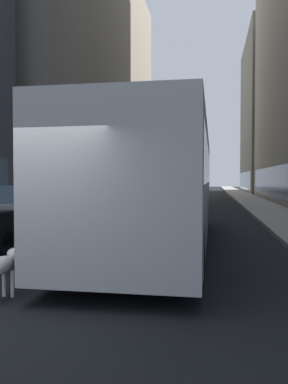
{
  "coord_description": "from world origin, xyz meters",
  "views": [
    {
      "loc": [
        2.6,
        -4.62,
        1.8
      ],
      "look_at": [
        0.48,
        7.54,
        1.4
      ],
      "focal_mm": 36.77,
      "sensor_mm": 36.0,
      "label": 1
    }
  ],
  "objects_px": {
    "box_truck": "(173,181)",
    "dalmatian_dog": "(3,265)",
    "transit_bus": "(161,180)",
    "car_grey_wagon": "(168,187)",
    "car_blue_hatchback": "(107,198)",
    "car_silver_sedan": "(41,210)"
  },
  "relations": [
    {
      "from": "box_truck",
      "to": "dalmatian_dog",
      "type": "distance_m",
      "value": 32.91
    },
    {
      "from": "box_truck",
      "to": "transit_bus",
      "type": "bearing_deg",
      "value": -85.02
    },
    {
      "from": "car_grey_wagon",
      "to": "dalmatian_dog",
      "type": "bearing_deg",
      "value": -86.89
    },
    {
      "from": "car_grey_wagon",
      "to": "box_truck",
      "type": "bearing_deg",
      "value": -80.85
    },
    {
      "from": "box_truck",
      "to": "car_blue_hatchback",
      "type": "bearing_deg",
      "value": -94.94
    },
    {
      "from": "transit_bus",
      "to": "car_grey_wagon",
      "type": "distance_m",
      "value": 37.68
    },
    {
      "from": "car_grey_wagon",
      "to": "box_truck",
      "type": "relative_size",
      "value": 0.64
    },
    {
      "from": "transit_bus",
      "to": "car_silver_sedan",
      "type": "bearing_deg",
      "value": 165.13
    },
    {
      "from": "transit_bus",
      "to": "car_silver_sedan",
      "type": "relative_size",
      "value": 2.87
    },
    {
      "from": "car_blue_hatchback",
      "to": "dalmatian_dog",
      "type": "relative_size",
      "value": 4.18
    },
    {
      "from": "transit_bus",
      "to": "car_grey_wagon",
      "type": "height_order",
      "value": "transit_bus"
    },
    {
      "from": "transit_bus",
      "to": "dalmatian_dog",
      "type": "height_order",
      "value": "transit_bus"
    },
    {
      "from": "car_grey_wagon",
      "to": "transit_bus",
      "type": "bearing_deg",
      "value": -83.9
    },
    {
      "from": "transit_bus",
      "to": "car_silver_sedan",
      "type": "distance_m",
      "value": 4.25
    },
    {
      "from": "car_silver_sedan",
      "to": "transit_bus",
      "type": "bearing_deg",
      "value": -14.87
    },
    {
      "from": "car_blue_hatchback",
      "to": "box_truck",
      "type": "distance_m",
      "value": 18.58
    },
    {
      "from": "car_blue_hatchback",
      "to": "car_grey_wagon",
      "type": "bearing_deg",
      "value": 90.0
    },
    {
      "from": "transit_bus",
      "to": "car_blue_hatchback",
      "type": "distance_m",
      "value": 9.92
    },
    {
      "from": "car_blue_hatchback",
      "to": "car_grey_wagon",
      "type": "xyz_separation_m",
      "value": [
        -0.0,
        28.43,
        0.0
      ]
    },
    {
      "from": "box_truck",
      "to": "dalmatian_dog",
      "type": "relative_size",
      "value": 7.79
    },
    {
      "from": "car_silver_sedan",
      "to": "car_grey_wagon",
      "type": "xyz_separation_m",
      "value": [
        -0.0,
        36.39,
        0.0
      ]
    },
    {
      "from": "car_blue_hatchback",
      "to": "car_silver_sedan",
      "type": "xyz_separation_m",
      "value": [
        0.0,
        -7.97,
        -0.0
      ]
    }
  ]
}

